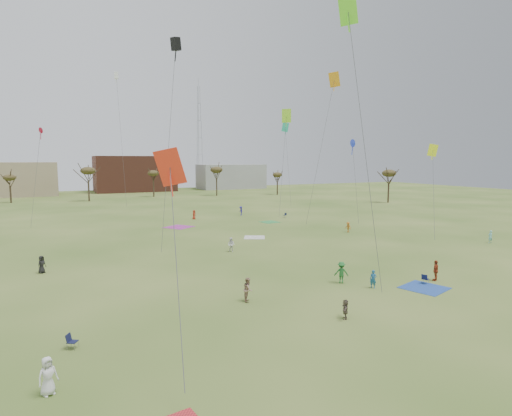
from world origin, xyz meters
name	(u,v)px	position (x,y,z in m)	size (l,w,h in m)	color
ground	(317,287)	(0.00, 0.00, 0.00)	(260.00, 260.00, 0.00)	#38591B
flyer_near_left	(48,376)	(-20.34, -8.60, 0.90)	(0.88, 0.57, 1.81)	silver
flyer_near_center	(341,272)	(2.56, 0.02, 0.95)	(1.22, 0.70, 1.90)	#216329
flyer_near_right	(373,279)	(4.10, -2.31, 0.76)	(0.56, 0.37, 1.53)	#1D5686
spectator_fore_a	(436,270)	(10.61, -2.99, 0.93)	(1.09, 0.45, 1.85)	#98331A
spectator_fore_b	(248,289)	(-6.76, -0.81, 0.92)	(0.89, 0.69, 1.83)	#9C7A63
spectator_fore_c	(345,309)	(-2.28, -6.89, 0.67)	(1.24, 0.40, 1.34)	brown
flyer_mid_a	(42,264)	(-21.18, 14.89, 0.84)	(0.82, 0.54, 1.68)	black
flyer_mid_b	(348,227)	(19.38, 20.82, 0.78)	(1.00, 0.58, 1.55)	#B66922
flyer_mid_c	(490,237)	(31.00, 6.35, 0.82)	(0.60, 0.39, 1.64)	#7BCDCD
spectator_mid_e	(231,245)	(-1.40, 15.81, 0.84)	(0.82, 0.64, 1.69)	white
flyer_far_b	(194,215)	(2.77, 44.04, 0.83)	(0.81, 0.53, 1.67)	#A32E1B
flyer_far_c	(241,211)	(12.62, 45.37, 0.87)	(1.13, 0.65, 1.75)	navy
blanket_blue	(424,288)	(8.00, -4.18, 0.00)	(3.28, 3.28, 0.03)	#254BA0
blanket_cream	(254,237)	(4.96, 22.94, 0.00)	(2.83, 2.83, 0.03)	silver
blanket_plum	(179,227)	(-2.15, 36.36, 0.00)	(3.83, 3.83, 0.03)	#A73396
blanket_olive	(270,222)	(13.55, 34.94, 0.00)	(2.90, 2.90, 0.03)	green
camp_chair_left	(72,344)	(-19.18, -3.92, 0.26)	(0.73, 0.71, 0.87)	#131736
camp_chair_center	(425,281)	(9.02, -3.29, 0.26)	(0.70, 0.68, 0.87)	#161B3C
camp_chair_right	(285,216)	(18.81, 38.99, 0.26)	(0.68, 0.65, 0.87)	#151C3A
kites_aloft	(201,93)	(-0.18, 29.80, 20.26)	(56.49, 81.10, 27.78)	red
tree_line	(130,175)	(-2.85, 79.12, 7.09)	(117.44, 49.32, 8.91)	#3A2B1E
building_brick	(135,174)	(5.00, 120.00, 6.00)	(26.00, 16.00, 12.00)	brown
building_grey	(231,176)	(40.00, 118.00, 4.50)	(24.00, 12.00, 9.00)	gray
radio_tower	(199,137)	(30.00, 125.00, 19.21)	(1.51, 1.72, 41.00)	#9EA3A8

